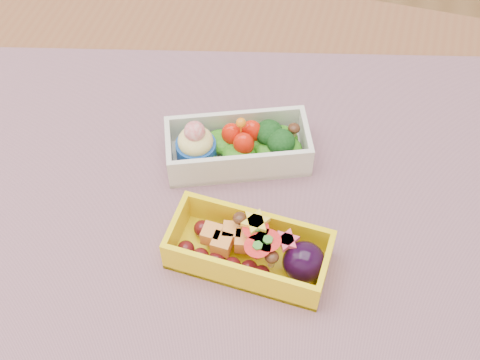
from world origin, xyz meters
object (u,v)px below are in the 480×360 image
(table, at_px, (200,280))
(bento_yellow, at_px, (252,250))
(bento_white, at_px, (237,146))
(placemat, at_px, (231,205))

(table, height_order, bento_yellow, bento_yellow)
(bento_white, bearing_deg, bento_yellow, -89.79)
(placemat, distance_m, bento_yellow, 0.07)
(table, relative_size, bento_white, 7.58)
(placemat, height_order, bento_white, bento_white)
(bento_white, relative_size, bento_yellow, 1.07)
(table, bearing_deg, bento_white, 80.70)
(table, bearing_deg, bento_yellow, -17.09)
(placemat, bearing_deg, bento_white, 100.08)
(table, height_order, bento_white, bento_white)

